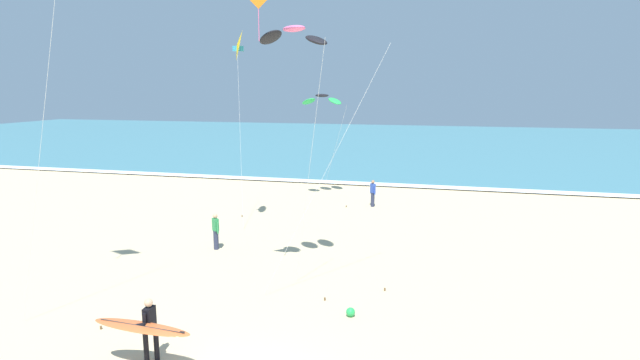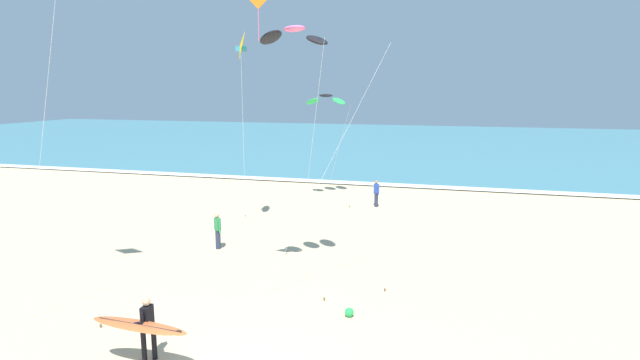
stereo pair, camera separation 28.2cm
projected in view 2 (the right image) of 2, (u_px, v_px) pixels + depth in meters
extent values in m
cube|color=teal|center=(418.00, 143.00, 64.12)|extent=(160.00, 60.00, 0.08)
cube|color=white|center=(386.00, 184.00, 35.93)|extent=(160.00, 1.24, 0.01)
cylinder|color=black|center=(144.00, 345.00, 12.73)|extent=(0.13, 0.13, 0.88)
cylinder|color=black|center=(154.00, 343.00, 12.85)|extent=(0.13, 0.13, 0.88)
cube|color=black|center=(147.00, 317.00, 12.66)|extent=(0.22, 0.35, 0.60)
cube|color=blue|center=(143.00, 315.00, 12.67)|extent=(0.02, 0.20, 0.32)
sphere|color=tan|center=(146.00, 302.00, 12.58)|extent=(0.21, 0.21, 0.21)
cylinder|color=black|center=(142.00, 317.00, 12.42)|extent=(0.09, 0.09, 0.26)
cylinder|color=black|center=(138.00, 323.00, 12.36)|extent=(0.26, 0.09, 0.14)
cylinder|color=black|center=(152.00, 315.00, 12.89)|extent=(0.09, 0.09, 0.56)
ellipsoid|color=orange|center=(139.00, 326.00, 12.32)|extent=(2.55, 0.71, 0.25)
cube|color=#333333|center=(139.00, 324.00, 12.31)|extent=(2.21, 0.15, 0.16)
cube|color=#262628|center=(179.00, 333.00, 12.12)|extent=(0.12, 0.02, 0.14)
cylinder|color=pink|center=(259.00, 25.00, 15.31)|extent=(0.02, 0.02, 0.95)
cylinder|color=silver|center=(325.00, 172.00, 16.31)|extent=(3.89, 1.42, 8.20)
cylinder|color=brown|center=(385.00, 290.00, 17.22)|extent=(0.06, 0.06, 0.10)
ellipsoid|color=black|center=(317.00, 40.00, 17.00)|extent=(1.21, 1.19, 0.52)
ellipsoid|color=pink|center=(294.00, 29.00, 16.51)|extent=(1.20, 1.19, 0.20)
ellipsoid|color=black|center=(271.00, 37.00, 16.13)|extent=(1.21, 1.19, 0.52)
cylinder|color=silver|center=(309.00, 169.00, 16.52)|extent=(1.40, 1.34, 8.30)
cylinder|color=brown|center=(324.00, 299.00, 16.47)|extent=(0.06, 0.06, 0.10)
ellipsoid|color=green|center=(339.00, 101.00, 31.20)|extent=(1.29, 1.30, 0.55)
ellipsoid|color=black|center=(326.00, 95.00, 30.70)|extent=(1.29, 1.30, 0.20)
ellipsoid|color=green|center=(313.00, 101.00, 30.32)|extent=(1.29, 1.30, 0.55)
cylinder|color=silver|center=(338.00, 153.00, 30.08)|extent=(2.01, 2.08, 5.90)
cylinder|color=brown|center=(350.00, 206.00, 29.38)|extent=(0.06, 0.06, 0.10)
cylinder|color=silver|center=(43.00, 128.00, 13.83)|extent=(2.56, 0.17, 11.39)
cylinder|color=brown|center=(101.00, 326.00, 14.61)|extent=(0.06, 0.06, 0.10)
cone|color=yellow|center=(241.00, 46.00, 23.19)|extent=(0.98, 1.47, 1.41)
cube|color=#2D99DB|center=(241.00, 49.00, 23.21)|extent=(0.47, 0.23, 0.24)
cylinder|color=silver|center=(243.00, 140.00, 25.24)|extent=(1.06, 2.33, 8.47)
cylinder|color=brown|center=(245.00, 216.00, 27.24)|extent=(0.06, 0.06, 0.10)
cylinder|color=#2D334C|center=(218.00, 239.00, 21.74)|extent=(0.22, 0.22, 0.84)
cube|color=#339351|center=(217.00, 224.00, 21.61)|extent=(0.36, 0.34, 0.54)
sphere|color=tan|center=(217.00, 215.00, 21.55)|extent=(0.20, 0.20, 0.20)
cylinder|color=#339351|center=(215.00, 225.00, 21.80)|extent=(0.08, 0.08, 0.50)
cylinder|color=#339351|center=(220.00, 227.00, 21.47)|extent=(0.08, 0.08, 0.50)
cylinder|color=#2D334C|center=(376.00, 200.00, 29.45)|extent=(0.22, 0.22, 0.84)
cube|color=#3351B7|center=(376.00, 188.00, 29.32)|extent=(0.35, 0.36, 0.54)
sphere|color=#A87A59|center=(377.00, 182.00, 29.25)|extent=(0.20, 0.20, 0.20)
cylinder|color=#3351B7|center=(378.00, 191.00, 29.16)|extent=(0.08, 0.08, 0.50)
cylinder|color=#3351B7|center=(374.00, 189.00, 29.52)|extent=(0.08, 0.08, 0.50)
sphere|color=green|center=(349.00, 312.00, 15.29)|extent=(0.28, 0.28, 0.28)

